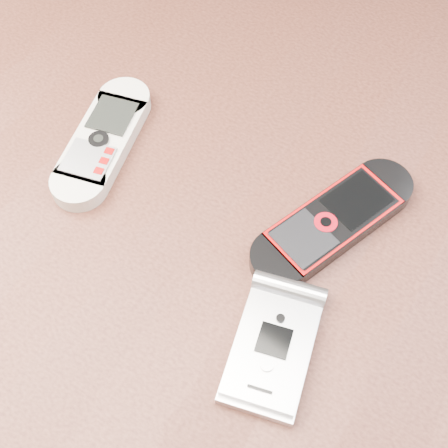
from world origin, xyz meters
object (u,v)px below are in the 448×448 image
at_px(nokia_black_red, 333,221).
at_px(motorola_razr, 272,348).
at_px(table, 220,284).
at_px(nokia_white, 103,140).

distance_m(nokia_black_red, motorola_razr, 0.12).
xyz_separation_m(table, nokia_white, (-0.13, 0.02, 0.11)).
distance_m(table, motorola_razr, 0.16).
xyz_separation_m(nokia_white, motorola_razr, (0.23, -0.09, 0.00)).
height_order(table, nokia_white, nokia_white).
distance_m(table, nokia_black_red, 0.15).
relative_size(table, nokia_black_red, 7.29).
bearing_deg(table, motorola_razr, -37.86).
relative_size(table, motorola_razr, 10.86).
xyz_separation_m(nokia_black_red, motorola_razr, (0.01, -0.12, 0.00)).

